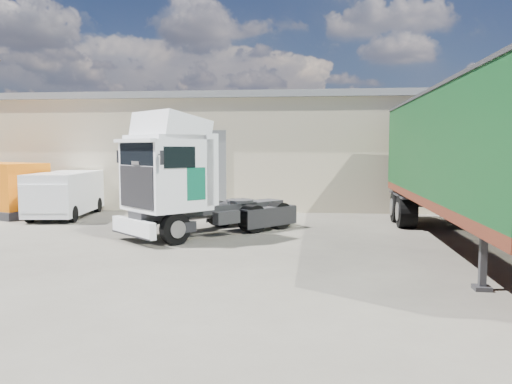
# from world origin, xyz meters

# --- Properties ---
(ground) EXTENTS (120.00, 120.00, 0.00)m
(ground) POSITION_xyz_m (0.00, 0.00, 0.00)
(ground) COLOR #292621
(ground) RESTS_ON ground
(warehouse) EXTENTS (30.60, 12.60, 5.42)m
(warehouse) POSITION_xyz_m (-6.00, 16.00, 2.66)
(warehouse) COLOR #BDB091
(warehouse) RESTS_ON ground
(tractor_unit) EXTENTS (5.48, 5.73, 3.92)m
(tractor_unit) POSITION_xyz_m (-0.23, 3.76, 1.65)
(tractor_unit) COLOR black
(tractor_unit) RESTS_ON ground
(box_trailer) EXTENTS (2.99, 13.16, 4.36)m
(box_trailer) POSITION_xyz_m (8.10, 2.64, 2.66)
(box_trailer) COLOR #2D2D30
(box_trailer) RESTS_ON ground
(panel_van) EXTENTS (2.33, 4.66, 1.83)m
(panel_van) POSITION_xyz_m (-6.26, 7.50, 0.95)
(panel_van) COLOR black
(panel_van) RESTS_ON ground
(orange_skip) EXTENTS (4.08, 3.36, 2.20)m
(orange_skip) POSITION_xyz_m (-8.99, 7.76, 0.96)
(orange_skip) COLOR #2D2D30
(orange_skip) RESTS_ON ground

